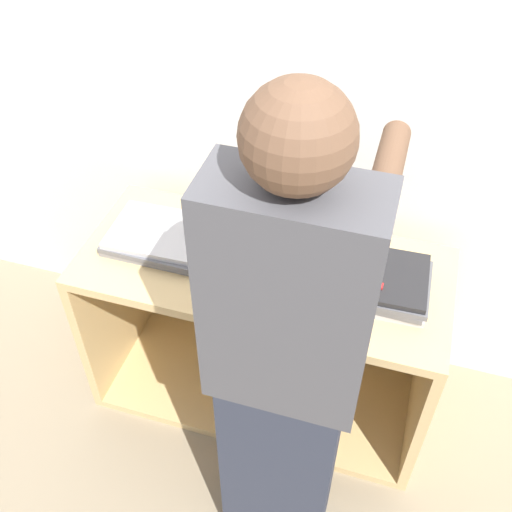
{
  "coord_description": "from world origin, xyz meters",
  "views": [
    {
      "loc": [
        0.41,
        -1.14,
        2.19
      ],
      "look_at": [
        0.0,
        0.2,
        0.86
      ],
      "focal_mm": 42.0,
      "sensor_mm": 36.0,
      "label": 1
    }
  ],
  "objects_px": {
    "laptop_open": "(268,242)",
    "laptop_stack_left": "(160,237)",
    "laptop_stack_right": "(373,281)",
    "person": "(285,373)"
  },
  "relations": [
    {
      "from": "laptop_open",
      "to": "laptop_stack_left",
      "type": "relative_size",
      "value": 1.05
    },
    {
      "from": "laptop_stack_left",
      "to": "laptop_stack_right",
      "type": "distance_m",
      "value": 0.76
    },
    {
      "from": "laptop_stack_left",
      "to": "person",
      "type": "relative_size",
      "value": 0.21
    },
    {
      "from": "laptop_open",
      "to": "laptop_stack_right",
      "type": "height_order",
      "value": "laptop_open"
    },
    {
      "from": "laptop_stack_left",
      "to": "laptop_open",
      "type": "bearing_deg",
      "value": 9.25
    },
    {
      "from": "laptop_stack_right",
      "to": "laptop_stack_left",
      "type": "bearing_deg",
      "value": 179.58
    },
    {
      "from": "laptop_open",
      "to": "person",
      "type": "relative_size",
      "value": 0.22
    },
    {
      "from": "laptop_open",
      "to": "person",
      "type": "distance_m",
      "value": 0.6
    },
    {
      "from": "laptop_stack_left",
      "to": "person",
      "type": "bearing_deg",
      "value": -40.12
    },
    {
      "from": "laptop_open",
      "to": "laptop_stack_right",
      "type": "bearing_deg",
      "value": -10.24
    }
  ]
}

